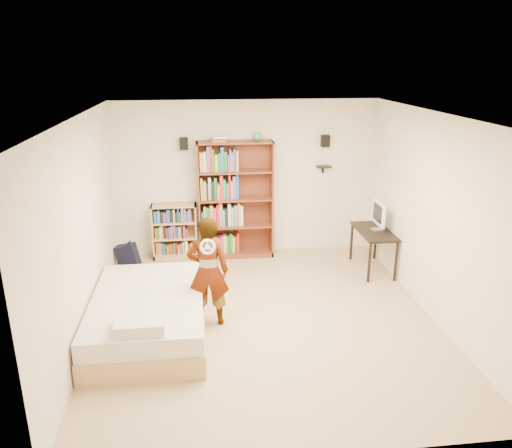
{
  "coord_description": "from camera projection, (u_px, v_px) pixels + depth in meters",
  "views": [
    {
      "loc": [
        -0.83,
        -5.94,
        3.36
      ],
      "look_at": [
        -0.06,
        0.6,
        1.15
      ],
      "focal_mm": 35.0,
      "sensor_mm": 36.0,
      "label": 1
    }
  ],
  "objects": [
    {
      "name": "ground",
      "position": [
        265.0,
        318.0,
        6.75
      ],
      "size": [
        4.5,
        5.0,
        0.01
      ],
      "primitive_type": "cube",
      "color": "tan",
      "rests_on": "ground"
    },
    {
      "name": "wii_wheel",
      "position": [
        208.0,
        247.0,
        6.02
      ],
      "size": [
        0.19,
        0.07,
        0.2
      ],
      "primitive_type": "torus",
      "rotation": [
        1.36,
        0.0,
        0.0
      ],
      "color": "white",
      "rests_on": "person"
    },
    {
      "name": "navy_bag",
      "position": [
        128.0,
        258.0,
        8.16
      ],
      "size": [
        0.41,
        0.32,
        0.49
      ],
      "primitive_type": null,
      "rotation": [
        0.0,
        0.0,
        -0.25
      ],
      "color": "black",
      "rests_on": "ground"
    },
    {
      "name": "person",
      "position": [
        208.0,
        272.0,
        6.42
      ],
      "size": [
        0.57,
        0.4,
        1.48
      ],
      "primitive_type": "imported",
      "rotation": [
        0.0,
        0.0,
        3.06
      ],
      "color": "black",
      "rests_on": "ground"
    },
    {
      "name": "daybed",
      "position": [
        148.0,
        310.0,
        6.32
      ],
      "size": [
        1.41,
        2.17,
        0.64
      ],
      "primitive_type": null,
      "color": "beige",
      "rests_on": "ground"
    },
    {
      "name": "computer_desk",
      "position": [
        373.0,
        250.0,
        8.21
      ],
      "size": [
        0.5,
        1.01,
        0.69
      ],
      "primitive_type": null,
      "color": "black",
      "rests_on": "ground"
    },
    {
      "name": "low_bookshelf",
      "position": [
        175.0,
        231.0,
        8.68
      ],
      "size": [
        0.77,
        0.29,
        0.96
      ],
      "primitive_type": null,
      "color": "tan",
      "rests_on": "ground"
    },
    {
      "name": "tall_bookshelf",
      "position": [
        236.0,
        200.0,
        8.58
      ],
      "size": [
        1.28,
        0.37,
        2.03
      ],
      "primitive_type": null,
      "color": "brown",
      "rests_on": "ground"
    },
    {
      "name": "crown_molding",
      "position": [
        267.0,
        119.0,
        5.9
      ],
      "size": [
        4.5,
        5.0,
        0.06
      ],
      "color": "silver",
      "rests_on": "room_shell"
    },
    {
      "name": "speaker_left",
      "position": [
        184.0,
        144.0,
        8.26
      ],
      "size": [
        0.14,
        0.12,
        0.2
      ],
      "primitive_type": "cube",
      "color": "black",
      "rests_on": "room_shell"
    },
    {
      "name": "wall_shelf",
      "position": [
        324.0,
        167.0,
        8.68
      ],
      "size": [
        0.25,
        0.16,
        0.02
      ],
      "primitive_type": "cube",
      "color": "black",
      "rests_on": "room_shell"
    },
    {
      "name": "room_shell",
      "position": [
        266.0,
        193.0,
        6.19
      ],
      "size": [
        4.52,
        5.02,
        2.71
      ],
      "color": "white",
      "rests_on": "ground"
    },
    {
      "name": "speaker_right",
      "position": [
        325.0,
        141.0,
        8.53
      ],
      "size": [
        0.14,
        0.12,
        0.2
      ],
      "primitive_type": "cube",
      "color": "black",
      "rests_on": "room_shell"
    },
    {
      "name": "imac",
      "position": [
        378.0,
        216.0,
        8.05
      ],
      "size": [
        0.14,
        0.48,
        0.47
      ],
      "primitive_type": null,
      "rotation": [
        0.0,
        0.0,
        0.11
      ],
      "color": "white",
      "rests_on": "computer_desk"
    }
  ]
}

